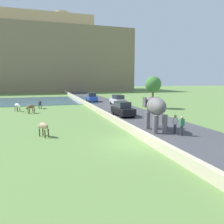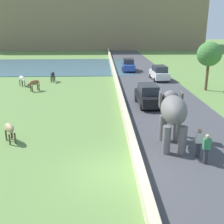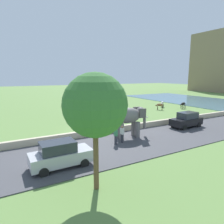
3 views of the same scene
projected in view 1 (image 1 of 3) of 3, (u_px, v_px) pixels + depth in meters
ground_plane at (131, 144)px, 15.62m from camera, size 220.00×220.00×0.00m
road_surface at (113, 107)px, 35.96m from camera, size 7.00×120.00×0.06m
barrier_wall at (93, 107)px, 32.90m from camera, size 0.40×110.00×0.65m
lake at (0, 102)px, 43.31m from camera, size 36.00×18.00×0.08m
hill_distant at (41, 61)px, 81.96m from camera, size 64.00×28.00×22.08m
fort_on_hill at (40, 22)px, 79.94m from camera, size 39.43×8.00×7.14m
elephant at (155, 108)px, 19.12m from camera, size 1.66×3.53×2.99m
person_beside_elephant at (182, 126)px, 17.50m from camera, size 0.36×0.22×1.63m
person_trailing at (175, 124)px, 18.16m from camera, size 0.36×0.22×1.63m
car_black at (123, 109)px, 26.89m from camera, size 1.94×4.07×1.80m
car_blue at (92, 97)px, 43.71m from camera, size 1.89×4.05×1.80m
car_white at (118, 100)px, 38.17m from camera, size 1.93×4.07×1.80m
cow_white at (17, 106)px, 30.83m from camera, size 1.05×1.34×1.15m
cow_tan at (43, 126)px, 17.37m from camera, size 1.03×1.35×1.15m
cow_black at (40, 103)px, 33.88m from camera, size 0.45×1.39×1.15m
cow_brown at (31, 107)px, 29.11m from camera, size 1.26×1.17×1.15m
tree_mid at (153, 84)px, 33.73m from camera, size 2.47×2.47×4.98m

